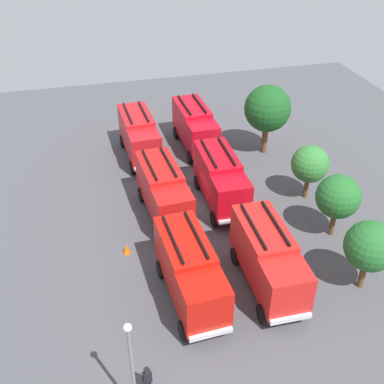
# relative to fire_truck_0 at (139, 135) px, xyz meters

# --- Properties ---
(ground_plane) EXTENTS (54.77, 54.77, 0.00)m
(ground_plane) POSITION_rel_fire_truck_0_xyz_m (8.64, 2.50, -2.15)
(ground_plane) COLOR #4C4C51
(fire_truck_0) EXTENTS (7.28, 2.96, 3.88)m
(fire_truck_0) POSITION_rel_fire_truck_0_xyz_m (0.00, 0.00, 0.00)
(fire_truck_0) COLOR red
(fire_truck_0) RESTS_ON ground
(fire_truck_1) EXTENTS (7.34, 3.12, 3.88)m
(fire_truck_1) POSITION_rel_fire_truck_0_xyz_m (8.98, 0.32, 0.00)
(fire_truck_1) COLOR red
(fire_truck_1) RESTS_ON ground
(fire_truck_2) EXTENTS (7.32, 3.06, 3.88)m
(fire_truck_2) POSITION_rel_fire_truck_0_xyz_m (17.35, 0.13, 0.00)
(fire_truck_2) COLOR red
(fire_truck_2) RESTS_ON ground
(fire_truck_3) EXTENTS (7.26, 2.90, 3.88)m
(fire_truck_3) POSITION_rel_fire_truck_0_xyz_m (-0.50, 5.12, 0.00)
(fire_truck_3) COLOR red
(fire_truck_3) RESTS_ON ground
(fire_truck_4) EXTENTS (7.24, 2.85, 3.88)m
(fire_truck_4) POSITION_rel_fire_truck_0_xyz_m (8.48, 4.73, 0.00)
(fire_truck_4) COLOR red
(fire_truck_4) RESTS_ON ground
(fire_truck_5) EXTENTS (7.25, 2.87, 3.88)m
(fire_truck_5) POSITION_rel_fire_truck_0_xyz_m (17.43, 4.83, 0.00)
(fire_truck_5) COLOR red
(fire_truck_5) RESTS_ON ground
(firefighter_0) EXTENTS (0.34, 0.47, 1.74)m
(firefighter_0) POSITION_rel_fire_truck_0_xyz_m (22.75, -3.32, -1.18)
(firefighter_0) COLOR black
(firefighter_0) RESTS_ON ground
(firefighter_1) EXTENTS (0.48, 0.44, 1.83)m
(firefighter_1) POSITION_rel_fire_truck_0_xyz_m (8.65, 2.24, -1.11)
(firefighter_1) COLOR black
(firefighter_1) RESTS_ON ground
(tree_0) EXTENTS (4.01, 4.01, 6.21)m
(tree_0) POSITION_rel_fire_truck_0_xyz_m (1.91, 10.90, 2.03)
(tree_0) COLOR brown
(tree_0) RESTS_ON ground
(tree_1) EXTENTS (2.81, 2.81, 4.36)m
(tree_1) POSITION_rel_fire_truck_0_xyz_m (9.45, 11.33, 0.78)
(tree_1) COLOR brown
(tree_1) RESTS_ON ground
(tree_2) EXTENTS (2.97, 2.97, 4.61)m
(tree_2) POSITION_rel_fire_truck_0_xyz_m (14.04, 11.06, 0.95)
(tree_2) COLOR brown
(tree_2) RESTS_ON ground
(tree_3) EXTENTS (2.99, 2.99, 4.64)m
(tree_3) POSITION_rel_fire_truck_0_xyz_m (19.01, 10.32, 0.97)
(tree_3) COLOR brown
(tree_3) RESTS_ON ground
(traffic_cone_0) EXTENTS (0.47, 0.47, 0.67)m
(traffic_cone_0) POSITION_rel_fire_truck_0_xyz_m (-3.25, 7.63, -1.82)
(traffic_cone_0) COLOR #F2600C
(traffic_cone_0) RESTS_ON ground
(traffic_cone_1) EXTENTS (0.51, 0.51, 0.72)m
(traffic_cone_1) POSITION_rel_fire_truck_0_xyz_m (12.51, -2.94, -1.79)
(traffic_cone_1) COLOR #F2600C
(traffic_cone_1) RESTS_ON ground
(lamppost) EXTENTS (0.36, 0.36, 6.15)m
(lamppost) POSITION_rel_fire_truck_0_xyz_m (23.73, -4.00, 1.48)
(lamppost) COLOR slate
(lamppost) RESTS_ON ground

